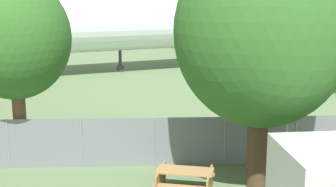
{
  "coord_description": "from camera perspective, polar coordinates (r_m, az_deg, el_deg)",
  "views": [
    {
      "loc": [
        -0.23,
        -5.12,
        6.09
      ],
      "look_at": [
        0.65,
        13.71,
        2.0
      ],
      "focal_mm": 50.0,
      "sensor_mm": 36.0,
      "label": 1
    }
  ],
  "objects": [
    {
      "name": "light_mast",
      "position": [
        14.68,
        14.84,
        9.03
      ],
      "size": [
        0.44,
        0.44,
        8.95
      ],
      "color": "#99999E",
      "rests_on": "ground"
    },
    {
      "name": "tree_near_hangar",
      "position": [
        14.44,
        11.36,
        7.36
      ],
      "size": [
        5.33,
        5.33,
        7.87
      ],
      "color": "#4C3823",
      "rests_on": "ground"
    },
    {
      "name": "perimeter_fence",
      "position": [
        16.66,
        -1.76,
        -5.93
      ],
      "size": [
        56.07,
        0.07,
        1.79
      ],
      "color": "gray",
      "rests_on": "ground"
    },
    {
      "name": "picnic_bench_open_grass",
      "position": [
        14.62,
        2.06,
        -10.35
      ],
      "size": [
        2.02,
        1.77,
        0.76
      ],
      "rotation": [
        0.0,
        0.0,
        -0.24
      ],
      "color": "#A37A47",
      "rests_on": "ground"
    },
    {
      "name": "airplane",
      "position": [
        41.09,
        8.8,
        8.77
      ],
      "size": [
        40.1,
        32.29,
        12.07
      ],
      "rotation": [
        0.0,
        0.0,
        -2.78
      ],
      "color": "white",
      "rests_on": "ground"
    },
    {
      "name": "tree_left_of_cabin",
      "position": [
        16.93,
        -18.24,
        6.37
      ],
      "size": [
        3.87,
        3.87,
        6.7
      ],
      "color": "brown",
      "rests_on": "ground"
    }
  ]
}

